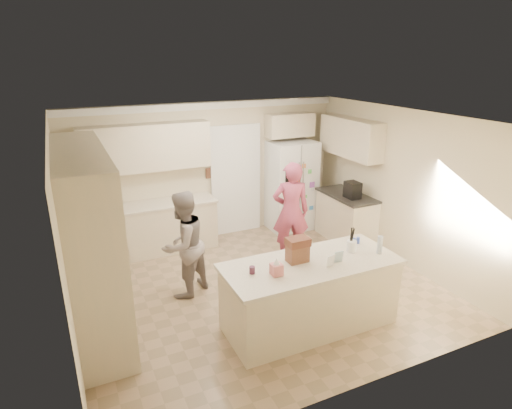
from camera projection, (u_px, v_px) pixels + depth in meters
name	position (u px, v px, depth m)	size (l,w,h in m)	color
floor	(260.00, 289.00, 6.57)	(5.20, 4.60, 0.02)	#9A7E60
ceiling	(260.00, 117.00, 5.70)	(5.20, 4.60, 0.02)	white
wall_back	(208.00, 172.00, 8.11)	(5.20, 0.02, 2.60)	beige
wall_front	(362.00, 283.00, 4.16)	(5.20, 0.02, 2.60)	beige
wall_left	(63.00, 241.00, 5.10)	(0.02, 4.60, 2.60)	beige
wall_right	(400.00, 187.00, 7.17)	(0.02, 4.60, 2.60)	beige
crown_back	(206.00, 106.00, 7.66)	(5.20, 0.08, 0.12)	white
pantry_bank	(90.00, 240.00, 5.43)	(0.60, 2.60, 2.35)	beige
back_base_cab	(154.00, 229.00, 7.67)	(2.20, 0.60, 0.88)	beige
back_countertop	(152.00, 205.00, 7.51)	(2.24, 0.63, 0.04)	#EFE0C4
back_upper_cab	(146.00, 148.00, 7.30)	(2.20, 0.35, 0.80)	beige
doorway_opening	(235.00, 181.00, 8.39)	(0.90, 0.06, 2.10)	black
doorway_casing	(236.00, 182.00, 8.36)	(1.02, 0.03, 2.22)	white
wall_frame_upper	(209.00, 159.00, 8.00)	(0.15, 0.02, 0.20)	brown
wall_frame_lower	(210.00, 173.00, 8.09)	(0.15, 0.02, 0.20)	brown
refrigerator	(291.00, 186.00, 8.62)	(0.90, 0.70, 1.80)	white
fridge_seam	(300.00, 191.00, 8.31)	(0.01, 0.02, 1.78)	gray
fridge_dispenser	(291.00, 180.00, 8.13)	(0.22, 0.03, 0.35)	black
fridge_handle_l	(298.00, 184.00, 8.23)	(0.02, 0.02, 0.85)	silver
fridge_handle_r	(303.00, 183.00, 8.27)	(0.02, 0.02, 0.85)	silver
over_fridge_cab	(290.00, 125.00, 8.34)	(0.95, 0.35, 0.45)	beige
right_base_cab	(346.00, 218.00, 8.19)	(0.60, 1.20, 0.88)	beige
right_countertop	(347.00, 195.00, 8.03)	(0.63, 1.24, 0.04)	#2D2B28
right_upper_cab	(351.00, 137.00, 7.91)	(0.35, 1.50, 0.70)	beige
coffee_maker	(353.00, 190.00, 7.79)	(0.22, 0.28, 0.30)	black
island_base	(310.00, 296.00, 5.56)	(2.20, 0.90, 0.88)	beige
island_top	(311.00, 264.00, 5.40)	(2.28, 0.96, 0.05)	#EFE0C4
utensil_crock	(351.00, 246.00, 5.67)	(0.13, 0.13, 0.15)	white
tissue_box	(277.00, 269.00, 5.07)	(0.13, 0.13, 0.14)	#D77271
tissue_plume	(277.00, 261.00, 5.03)	(0.08, 0.08, 0.08)	white
dollhouse_body	(297.00, 253.00, 5.39)	(0.26, 0.18, 0.22)	brown
dollhouse_roof	(298.00, 242.00, 5.33)	(0.28, 0.20, 0.10)	#592D1E
jam_jar	(252.00, 270.00, 5.11)	(0.07, 0.07, 0.09)	#59263F
greeting_card_a	(331.00, 261.00, 5.26)	(0.12, 0.01, 0.16)	white
greeting_card_b	(338.00, 257.00, 5.36)	(0.12, 0.01, 0.16)	silver
water_bottle	(380.00, 245.00, 5.60)	(0.07, 0.07, 0.24)	silver
shaker_salt	(354.00, 241.00, 5.89)	(0.05, 0.05, 0.09)	#364EAE
shaker_pepper	(358.00, 240.00, 5.92)	(0.05, 0.05, 0.09)	#364EAE
teen_boy	(183.00, 245.00, 6.19)	(0.78, 0.61, 1.60)	gray
teen_girl	(291.00, 212.00, 7.29)	(0.63, 0.42, 1.74)	#C0475D
fridge_magnets	(300.00, 191.00, 8.31)	(0.76, 0.02, 1.44)	tan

